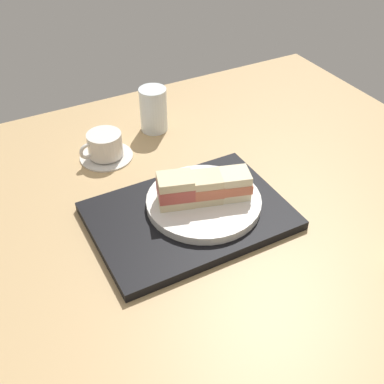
{
  "coord_description": "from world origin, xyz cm",
  "views": [
    {
      "loc": [
        -31.47,
        -67.38,
        63.68
      ],
      "look_at": [
        2.84,
        -3.16,
        5.0
      ],
      "focal_mm": 45.1,
      "sensor_mm": 36.0,
      "label": 1
    }
  ],
  "objects_px": {
    "drinking_glass": "(153,110)",
    "sandwich_plate": "(204,202)",
    "sandwich_far": "(232,184)",
    "coffee_cup": "(105,147)",
    "sandwich_near": "(175,190)",
    "sandwich_middle": "(204,188)"
  },
  "relations": [
    {
      "from": "sandwich_far",
      "to": "sandwich_plate",
      "type": "bearing_deg",
      "value": 164.13
    },
    {
      "from": "sandwich_far",
      "to": "coffee_cup",
      "type": "relative_size",
      "value": 0.66
    },
    {
      "from": "sandwich_middle",
      "to": "coffee_cup",
      "type": "relative_size",
      "value": 0.66
    },
    {
      "from": "sandwich_near",
      "to": "sandwich_far",
      "type": "distance_m",
      "value": 0.11
    },
    {
      "from": "sandwich_plate",
      "to": "sandwich_near",
      "type": "xyz_separation_m",
      "value": [
        -0.05,
        0.02,
        0.04
      ]
    },
    {
      "from": "sandwich_plate",
      "to": "drinking_glass",
      "type": "height_order",
      "value": "drinking_glass"
    },
    {
      "from": "sandwich_middle",
      "to": "coffee_cup",
      "type": "xyz_separation_m",
      "value": [
        -0.1,
        0.27,
        -0.03
      ]
    },
    {
      "from": "sandwich_plate",
      "to": "sandwich_far",
      "type": "distance_m",
      "value": 0.07
    },
    {
      "from": "sandwich_middle",
      "to": "sandwich_far",
      "type": "xyz_separation_m",
      "value": [
        0.05,
        -0.02,
        -0.0
      ]
    },
    {
      "from": "sandwich_near",
      "to": "coffee_cup",
      "type": "xyz_separation_m",
      "value": [
        -0.05,
        0.26,
        -0.04
      ]
    },
    {
      "from": "sandwich_plate",
      "to": "sandwich_far",
      "type": "bearing_deg",
      "value": -15.87
    },
    {
      "from": "sandwich_middle",
      "to": "sandwich_far",
      "type": "height_order",
      "value": "same"
    },
    {
      "from": "sandwich_far",
      "to": "drinking_glass",
      "type": "height_order",
      "value": "drinking_glass"
    },
    {
      "from": "sandwich_near",
      "to": "drinking_glass",
      "type": "relative_size",
      "value": 0.73
    },
    {
      "from": "sandwich_middle",
      "to": "coffee_cup",
      "type": "height_order",
      "value": "sandwich_middle"
    },
    {
      "from": "sandwich_near",
      "to": "sandwich_far",
      "type": "relative_size",
      "value": 0.97
    },
    {
      "from": "drinking_glass",
      "to": "sandwich_plate",
      "type": "bearing_deg",
      "value": -97.82
    },
    {
      "from": "sandwich_plate",
      "to": "sandwich_near",
      "type": "height_order",
      "value": "sandwich_near"
    },
    {
      "from": "sandwich_plate",
      "to": "sandwich_far",
      "type": "relative_size",
      "value": 2.72
    },
    {
      "from": "sandwich_far",
      "to": "coffee_cup",
      "type": "xyz_separation_m",
      "value": [
        -0.16,
        0.29,
        -0.03
      ]
    },
    {
      "from": "sandwich_middle",
      "to": "coffee_cup",
      "type": "distance_m",
      "value": 0.3
    },
    {
      "from": "sandwich_middle",
      "to": "sandwich_far",
      "type": "distance_m",
      "value": 0.06
    }
  ]
}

